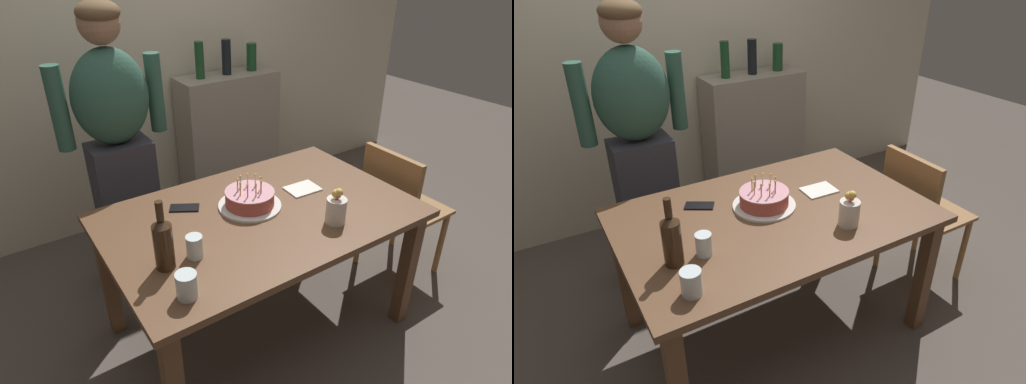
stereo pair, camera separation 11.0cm
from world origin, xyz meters
TOP-DOWN VIEW (x-y plane):
  - ground_plane at (0.00, 0.00)m, footprint 10.00×10.00m
  - back_wall at (0.00, 1.55)m, footprint 5.20×0.10m
  - dining_table at (0.00, 0.00)m, footprint 1.50×0.96m
  - birthday_cake at (-0.01, 0.07)m, footprint 0.32×0.32m
  - water_glass_near at (-0.56, -0.34)m, footprint 0.08×0.08m
  - water_glass_far at (-0.43, -0.14)m, footprint 0.07×0.07m
  - wine_bottle at (-0.55, -0.14)m, footprint 0.08×0.08m
  - cell_phone at (-0.29, 0.24)m, footprint 0.16×0.14m
  - napkin_stack at (0.32, 0.06)m, footprint 0.18×0.14m
  - flower_vase at (0.24, -0.27)m, footprint 0.10×0.10m
  - person_man_bearded at (-0.41, 0.81)m, footprint 0.61×0.27m
  - dining_chair at (0.95, -0.08)m, footprint 0.42×0.42m
  - shelf_cabinet at (0.61, 1.33)m, footprint 0.77×0.30m

SIDE VIEW (x-z plane):
  - ground_plane at x=0.00m, z-range 0.00..0.00m
  - dining_chair at x=0.95m, z-range 0.08..0.95m
  - shelf_cabinet at x=0.61m, z-range -0.12..1.19m
  - dining_table at x=0.00m, z-range 0.27..1.01m
  - cell_phone at x=-0.29m, z-range 0.74..0.75m
  - napkin_stack at x=0.32m, z-range 0.74..0.75m
  - birthday_cake at x=-0.01m, z-range 0.70..0.86m
  - water_glass_far at x=-0.43m, z-range 0.74..0.84m
  - water_glass_near at x=-0.56m, z-range 0.74..0.84m
  - flower_vase at x=0.24m, z-range 0.73..0.90m
  - wine_bottle at x=-0.55m, z-range 0.71..1.01m
  - person_man_bearded at x=-0.41m, z-range 0.04..1.70m
  - back_wall at x=0.00m, z-range 0.00..2.60m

